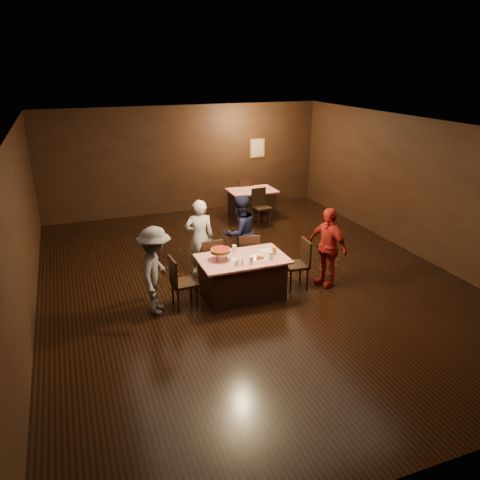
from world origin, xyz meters
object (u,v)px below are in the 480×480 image
at_px(diner_navy_hoodie, 240,233).
at_px(glass_front_right, 271,256).
at_px(glass_front_left, 251,260).
at_px(pizza_stand, 221,251).
at_px(diner_white_jacket, 200,238).
at_px(diner_grey_knit, 156,271).
at_px(chair_end_right, 296,264).
at_px(glass_back, 234,249).
at_px(chair_back_far, 244,195).
at_px(plate_empty, 267,250).
at_px(main_table, 242,277).
at_px(back_table, 252,203).
at_px(chair_back_near, 262,207).
at_px(glass_amber, 274,251).
at_px(chair_far_left, 210,260).
at_px(chair_far_right, 248,255).
at_px(chair_end_left, 184,282).
at_px(diner_red_shirt, 327,247).

xyz_separation_m(diner_navy_hoodie, glass_front_right, (0.05, -1.43, 0.04)).
relative_size(diner_navy_hoodie, glass_front_left, 11.43).
distance_m(diner_navy_hoodie, pizza_stand, 1.40).
relative_size(diner_white_jacket, diner_grey_knit, 1.01).
distance_m(chair_end_right, diner_navy_hoodie, 1.41).
bearing_deg(glass_back, diner_white_jacket, 113.52).
height_order(chair_back_far, diner_grey_knit, diner_grey_knit).
bearing_deg(glass_front_left, plate_empty, 41.99).
height_order(main_table, back_table, same).
bearing_deg(chair_back_near, diner_navy_hoodie, -126.17).
relative_size(chair_back_near, diner_navy_hoodie, 0.59).
bearing_deg(chair_end_right, glass_amber, -80.36).
relative_size(main_table, pizza_stand, 4.21).
relative_size(chair_far_left, chair_far_right, 1.00).
height_order(glass_amber, glass_back, same).
relative_size(plate_empty, glass_front_left, 1.79).
bearing_deg(diner_navy_hoodie, main_table, 53.20).
height_order(chair_end_right, glass_amber, chair_end_right).
bearing_deg(glass_amber, glass_front_right, -126.87).
xyz_separation_m(diner_white_jacket, pizza_stand, (0.05, -1.18, 0.16)).
height_order(chair_end_left, plate_empty, chair_end_left).
distance_m(chair_far_right, chair_end_right, 1.03).
xyz_separation_m(diner_white_jacket, glass_front_left, (0.50, -1.53, 0.05)).
xyz_separation_m(back_table, pizza_stand, (-2.36, -4.35, 0.57)).
relative_size(diner_grey_knit, glass_front_left, 11.11).
xyz_separation_m(plate_empty, glass_front_left, (-0.50, -0.45, 0.06)).
bearing_deg(chair_end_left, main_table, -93.24).
bearing_deg(glass_amber, diner_white_jacket, 129.53).
relative_size(chair_far_left, diner_navy_hoodie, 0.59).
xyz_separation_m(chair_back_near, chair_back_far, (0.00, 1.30, 0.00)).
bearing_deg(chair_far_right, diner_grey_knit, 33.15).
distance_m(diner_white_jacket, diner_red_shirt, 2.53).
height_order(chair_back_near, chair_back_far, same).
relative_size(chair_far_left, glass_back, 6.79).
relative_size(pizza_stand, glass_front_right, 2.71).
distance_m(chair_far_right, diner_red_shirt, 1.58).
xyz_separation_m(chair_end_left, plate_empty, (1.65, 0.15, 0.30)).
height_order(chair_far_left, glass_amber, chair_far_left).
bearing_deg(chair_far_right, chair_back_near, -105.92).
bearing_deg(pizza_stand, chair_end_right, -1.91).
bearing_deg(main_table, chair_back_near, 62.04).
height_order(chair_far_right, diner_navy_hoodie, diner_navy_hoodie).
bearing_deg(diner_navy_hoodie, chair_back_near, -139.87).
xyz_separation_m(chair_end_right, glass_amber, (-0.50, -0.05, 0.37)).
distance_m(chair_far_left, diner_navy_hoodie, 0.97).
bearing_deg(chair_far_left, chair_back_far, -121.16).
relative_size(diner_white_jacket, diner_red_shirt, 1.01).
distance_m(diner_navy_hoodie, glass_back, 0.99).
distance_m(chair_back_near, pizza_stand, 4.38).
xyz_separation_m(chair_end_left, pizza_stand, (0.70, 0.05, 0.48)).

